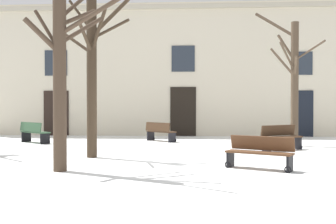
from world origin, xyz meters
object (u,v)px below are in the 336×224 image
tree_left_of_center (62,57)px  bench_back_to_back_right (260,152)px  tree_foreground (92,68)px  tree_near_facade (293,78)px  bench_near_center_tree (281,137)px  bench_back_to_back_left (34,132)px  bench_by_litter_bin (160,132)px

tree_left_of_center → bench_back_to_back_right: tree_left_of_center is taller
tree_foreground → bench_back_to_back_right: size_ratio=2.98×
tree_near_facade → bench_near_center_tree: 2.90m
tree_left_of_center → tree_foreground: bearing=88.2°
bench_back_to_back_right → bench_back_to_back_left: (-8.50, 6.69, 0.03)m
bench_near_center_tree → bench_back_to_back_right: (-1.44, -4.55, -0.04)m
tree_near_facade → bench_by_litter_bin: tree_near_facade is taller
tree_left_of_center → bench_by_litter_bin: (1.69, 8.49, -2.38)m
tree_near_facade → tree_foreground: 8.19m
bench_by_litter_bin → tree_near_facade: bearing=-154.1°
bench_back_to_back_right → bench_near_center_tree: bearing=101.0°
tree_foreground → bench_near_center_tree: (6.26, 2.49, -2.31)m
tree_near_facade → bench_back_to_back_right: (-2.24, -6.22, -2.26)m
bench_back_to_back_left → bench_back_to_back_right: bearing=-179.6°
tree_left_of_center → bench_by_litter_bin: bearing=78.7°
tree_left_of_center → bench_back_to_back_right: bearing=7.3°
tree_left_of_center → tree_foreground: tree_left_of_center is taller
tree_near_facade → bench_back_to_back_right: 6.99m
tree_near_facade → bench_back_to_back_left: tree_near_facade is taller
bench_by_litter_bin → bench_back_to_back_right: bench_by_litter_bin is taller
tree_foreground → bench_by_litter_bin: 6.47m
bench_back_to_back_right → tree_near_facade: bearing=98.8°
tree_near_facade → bench_back_to_back_right: bearing=-109.8°
tree_left_of_center → bench_back_to_back_right: (4.90, 0.63, -2.38)m
tree_near_facade → bench_by_litter_bin: (-5.45, 1.65, -2.26)m
tree_left_of_center → bench_back_to_back_right: 5.48m
tree_foreground → bench_by_litter_bin: tree_foreground is taller
bench_by_litter_bin → bench_back_to_back_left: bearing=55.2°
tree_left_of_center → bench_near_center_tree: 8.51m
bench_by_litter_bin → bench_back_to_back_right: 8.50m
bench_near_center_tree → bench_back_to_back_left: (-9.94, 2.14, -0.01)m
tree_near_facade → bench_back_to_back_left: bearing=177.5°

